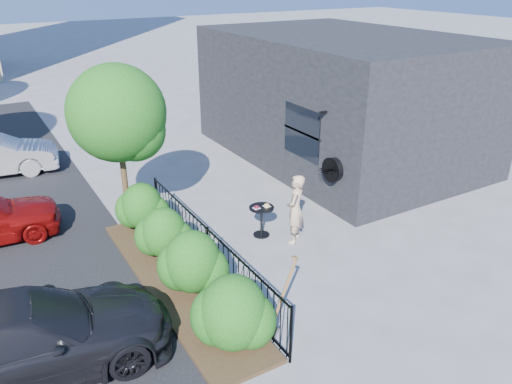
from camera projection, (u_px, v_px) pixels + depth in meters
ground at (270, 254)px, 11.13m from camera, size 120.00×120.00×0.00m
shop_building at (339, 97)px, 16.41m from camera, size 6.22×9.00×4.00m
fence at (208, 250)px, 10.20m from camera, size 0.05×6.05×1.10m
planting_bed at (178, 282)px, 10.09m from camera, size 1.30×6.00×0.08m
shrubs at (179, 250)px, 9.94m from camera, size 1.10×5.60×1.24m
patio_tree at (121, 119)px, 11.13m from camera, size 2.20×2.20×3.94m
cafe_table at (262, 216)px, 11.73m from camera, size 0.59×0.59×0.79m
woman at (295, 209)px, 11.35m from camera, size 0.71×0.69×1.65m
shovel at (281, 302)px, 8.42m from camera, size 0.54×0.20×1.54m
car_darkgrey at (22, 338)px, 7.61m from camera, size 4.73×2.30×1.33m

